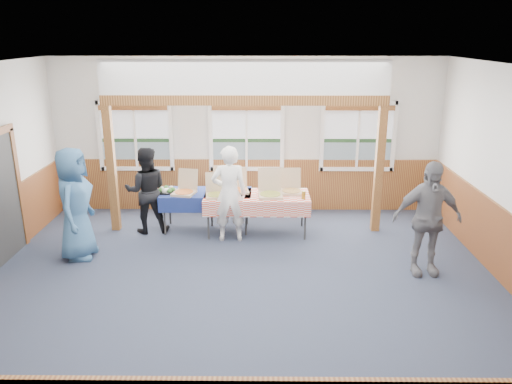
% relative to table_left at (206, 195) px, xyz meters
% --- Properties ---
extents(floor, '(8.00, 8.00, 0.00)m').
position_rel_table_left_xyz_m(floor, '(0.74, -2.31, -0.70)').
color(floor, '#252C3C').
rests_on(floor, ground).
extents(ceiling, '(8.00, 8.00, 0.00)m').
position_rel_table_left_xyz_m(ceiling, '(0.74, -2.31, 2.50)').
color(ceiling, white).
rests_on(ceiling, wall_back).
extents(wall_back, '(8.00, 0.00, 8.00)m').
position_rel_table_left_xyz_m(wall_back, '(0.74, 1.19, 0.90)').
color(wall_back, silver).
rests_on(wall_back, floor).
extents(wall_front, '(8.00, 0.00, 8.00)m').
position_rel_table_left_xyz_m(wall_front, '(0.74, -5.81, 0.90)').
color(wall_front, silver).
rests_on(wall_front, floor).
extents(wainscot_back, '(7.98, 0.05, 1.10)m').
position_rel_table_left_xyz_m(wainscot_back, '(0.74, 1.16, -0.15)').
color(wainscot_back, brown).
rests_on(wainscot_back, floor).
extents(wainscot_right, '(0.05, 6.98, 1.10)m').
position_rel_table_left_xyz_m(wainscot_right, '(4.71, -2.31, -0.15)').
color(wainscot_right, brown).
rests_on(wainscot_right, floor).
extents(window_left, '(1.56, 0.10, 1.46)m').
position_rel_table_left_xyz_m(window_left, '(-1.56, 1.15, 0.98)').
color(window_left, white).
rests_on(window_left, wall_back).
extents(window_mid, '(1.56, 0.10, 1.46)m').
position_rel_table_left_xyz_m(window_mid, '(0.74, 1.15, 0.98)').
color(window_mid, white).
rests_on(window_mid, wall_back).
extents(window_right, '(1.56, 0.10, 1.46)m').
position_rel_table_left_xyz_m(window_right, '(3.04, 1.15, 0.98)').
color(window_right, white).
rests_on(window_right, wall_back).
extents(post_left, '(0.15, 0.15, 2.40)m').
position_rel_table_left_xyz_m(post_left, '(-1.76, -0.01, 0.50)').
color(post_left, '#5D3314').
rests_on(post_left, floor).
extents(post_right, '(0.15, 0.15, 2.40)m').
position_rel_table_left_xyz_m(post_right, '(3.24, -0.01, 0.50)').
color(post_right, '#5D3314').
rests_on(post_right, floor).
extents(cross_beam, '(5.15, 0.18, 0.18)m').
position_rel_table_left_xyz_m(cross_beam, '(0.74, -0.01, 1.79)').
color(cross_beam, '#5D3314').
rests_on(cross_beam, post_left).
extents(table_left, '(1.72, 0.78, 0.76)m').
position_rel_table_left_xyz_m(table_left, '(0.00, 0.00, 0.00)').
color(table_left, '#2F2F2F').
rests_on(table_left, floor).
extents(table_right, '(1.96, 0.88, 0.76)m').
position_rel_table_left_xyz_m(table_right, '(0.96, -0.16, 0.01)').
color(table_right, '#2F2F2F').
rests_on(table_right, floor).
extents(pizza_box_a, '(0.48, 0.55, 0.42)m').
position_rel_table_left_xyz_m(pizza_box_a, '(-0.39, -0.11, 0.13)').
color(pizza_box_a, tan).
rests_on(pizza_box_a, table_left).
extents(pizza_box_b, '(0.47, 0.54, 0.43)m').
position_rel_table_left_xyz_m(pizza_box_b, '(0.34, 0.16, 0.13)').
color(pizza_box_b, tan).
rests_on(pizza_box_b, table_left).
extents(pizza_box_c, '(0.42, 0.49, 0.40)m').
position_rel_table_left_xyz_m(pizza_box_c, '(0.21, -0.26, 0.12)').
color(pizza_box_c, tan).
rests_on(pizza_box_c, table_right).
extents(pizza_box_d, '(0.44, 0.51, 0.41)m').
position_rel_table_left_xyz_m(pizza_box_d, '(0.61, 0.03, 0.13)').
color(pizza_box_d, tan).
rests_on(pizza_box_d, table_right).
extents(pizza_box_e, '(0.46, 0.55, 0.47)m').
position_rel_table_left_xyz_m(pizza_box_e, '(1.21, -0.24, 0.13)').
color(pizza_box_e, tan).
rests_on(pizza_box_e, table_right).
extents(pizza_box_f, '(0.40, 0.48, 0.42)m').
position_rel_table_left_xyz_m(pizza_box_f, '(1.61, -0.02, 0.13)').
color(pizza_box_f, tan).
rests_on(pizza_box_f, table_right).
extents(veggie_tray, '(0.42, 0.42, 0.09)m').
position_rel_table_left_xyz_m(veggie_tray, '(-0.75, 0.00, 0.09)').
color(veggie_tray, black).
rests_on(veggie_tray, table_left).
extents(drink_glass, '(0.07, 0.07, 0.15)m').
position_rel_table_left_xyz_m(drink_glass, '(1.81, -0.41, 0.14)').
color(drink_glass, '#946918').
rests_on(drink_glass, table_right).
extents(woman_white, '(0.68, 0.48, 1.77)m').
position_rel_table_left_xyz_m(woman_white, '(0.47, -0.50, 0.19)').
color(woman_white, white).
rests_on(woman_white, floor).
extents(woman_black, '(0.90, 0.76, 1.64)m').
position_rel_table_left_xyz_m(woman_black, '(-1.11, -0.11, 0.12)').
color(woman_black, black).
rests_on(woman_black, floor).
extents(man_blue, '(0.61, 0.93, 1.90)m').
position_rel_table_left_xyz_m(man_blue, '(-2.03, -1.26, 0.25)').
color(man_blue, '#38638E').
rests_on(man_blue, floor).
extents(person_grey, '(1.09, 0.49, 1.82)m').
position_rel_table_left_xyz_m(person_grey, '(3.60, -1.80, 0.22)').
color(person_grey, slate).
rests_on(person_grey, floor).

